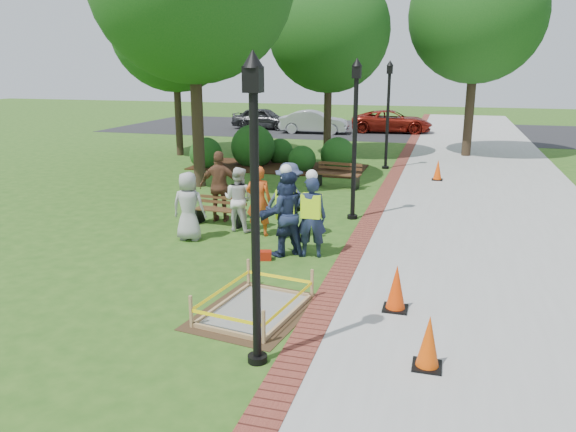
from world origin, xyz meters
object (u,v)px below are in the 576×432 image
(cone_front, at_px, (428,343))
(lamp_near, at_px, (255,191))
(hivis_worker_c, at_px, (286,211))
(bench_near, at_px, (220,216))
(hivis_worker_a, at_px, (286,215))
(hivis_worker_b, at_px, (311,214))
(wet_concrete_pad, at_px, (255,299))

(cone_front, distance_m, lamp_near, 3.16)
(cone_front, distance_m, hivis_worker_c, 5.30)
(bench_near, distance_m, hivis_worker_a, 3.06)
(hivis_worker_a, distance_m, hivis_worker_b, 0.55)
(lamp_near, height_order, hivis_worker_c, lamp_near)
(lamp_near, distance_m, hivis_worker_a, 4.93)
(wet_concrete_pad, height_order, hivis_worker_b, hivis_worker_b)
(hivis_worker_b, bearing_deg, cone_front, -57.22)
(cone_front, xyz_separation_m, hivis_worker_c, (-3.24, 4.16, 0.61))
(bench_near, height_order, hivis_worker_a, hivis_worker_a)
(wet_concrete_pad, xyz_separation_m, cone_front, (2.90, -1.09, 0.15))
(hivis_worker_c, bearing_deg, lamp_near, -78.81)
(wet_concrete_pad, bearing_deg, bench_near, 118.71)
(lamp_near, relative_size, hivis_worker_b, 2.20)
(wet_concrete_pad, distance_m, hivis_worker_b, 3.15)
(bench_near, bearing_deg, cone_front, -46.94)
(hivis_worker_a, bearing_deg, wet_concrete_pad, -83.92)
(cone_front, relative_size, hivis_worker_a, 0.43)
(bench_near, height_order, hivis_worker_b, hivis_worker_b)
(hivis_worker_b, bearing_deg, bench_near, 148.00)
(hivis_worker_b, bearing_deg, wet_concrete_pad, -94.26)
(hivis_worker_a, height_order, hivis_worker_c, hivis_worker_c)
(wet_concrete_pad, bearing_deg, hivis_worker_a, 96.08)
(bench_near, xyz_separation_m, hivis_worker_b, (2.89, -1.81, 0.73))
(hivis_worker_b, height_order, hivis_worker_c, hivis_worker_c)
(wet_concrete_pad, bearing_deg, hivis_worker_b, 85.74)
(bench_near, xyz_separation_m, cone_front, (5.56, -5.95, 0.15))
(lamp_near, height_order, hivis_worker_a, lamp_near)
(wet_concrete_pad, distance_m, lamp_near, 2.79)
(wet_concrete_pad, relative_size, hivis_worker_b, 1.31)
(hivis_worker_a, relative_size, hivis_worker_c, 0.91)
(wet_concrete_pad, bearing_deg, cone_front, -20.53)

